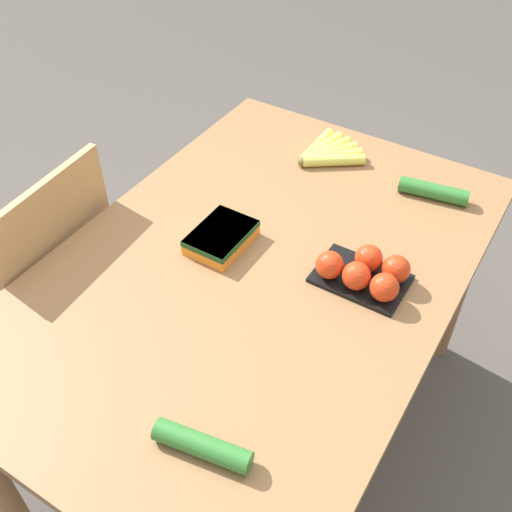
{
  "coord_description": "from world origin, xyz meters",
  "views": [
    {
      "loc": [
        -0.88,
        -0.55,
        1.75
      ],
      "look_at": [
        0.0,
        0.0,
        0.77
      ],
      "focal_mm": 42.0,
      "sensor_mm": 36.0,
      "label": 1
    }
  ],
  "objects_px": {
    "chair": "(44,290)",
    "banana_bunch": "(326,153)",
    "cucumber_near": "(202,446)",
    "cucumber_far": "(434,191)",
    "carrot_bag": "(221,236)",
    "tomato_pack": "(366,272)"
  },
  "relations": [
    {
      "from": "carrot_bag",
      "to": "cucumber_near",
      "type": "xyz_separation_m",
      "value": [
        -0.48,
        -0.29,
        -0.0
      ]
    },
    {
      "from": "tomato_pack",
      "to": "carrot_bag",
      "type": "height_order",
      "value": "tomato_pack"
    },
    {
      "from": "chair",
      "to": "banana_bunch",
      "type": "bearing_deg",
      "value": 137.27
    },
    {
      "from": "carrot_bag",
      "to": "chair",
      "type": "bearing_deg",
      "value": 112.41
    },
    {
      "from": "tomato_pack",
      "to": "cucumber_far",
      "type": "distance_m",
      "value": 0.4
    },
    {
      "from": "chair",
      "to": "tomato_pack",
      "type": "relative_size",
      "value": 4.24
    },
    {
      "from": "banana_bunch",
      "to": "cucumber_far",
      "type": "relative_size",
      "value": 1.03
    },
    {
      "from": "banana_bunch",
      "to": "carrot_bag",
      "type": "bearing_deg",
      "value": 174.24
    },
    {
      "from": "chair",
      "to": "tomato_pack",
      "type": "distance_m",
      "value": 0.95
    },
    {
      "from": "chair",
      "to": "tomato_pack",
      "type": "height_order",
      "value": "chair"
    },
    {
      "from": "tomato_pack",
      "to": "cucumber_far",
      "type": "relative_size",
      "value": 1.12
    },
    {
      "from": "cucumber_near",
      "to": "tomato_pack",
      "type": "bearing_deg",
      "value": -7.46
    },
    {
      "from": "chair",
      "to": "cucumber_far",
      "type": "distance_m",
      "value": 1.14
    },
    {
      "from": "chair",
      "to": "cucumber_near",
      "type": "distance_m",
      "value": 0.88
    },
    {
      "from": "chair",
      "to": "cucumber_far",
      "type": "relative_size",
      "value": 4.76
    },
    {
      "from": "banana_bunch",
      "to": "carrot_bag",
      "type": "relative_size",
      "value": 1.16
    },
    {
      "from": "cucumber_far",
      "to": "carrot_bag",
      "type": "bearing_deg",
      "value": 140.27
    },
    {
      "from": "carrot_bag",
      "to": "cucumber_near",
      "type": "bearing_deg",
      "value": -149.23
    },
    {
      "from": "cucumber_far",
      "to": "cucumber_near",
      "type": "bearing_deg",
      "value": 174.3
    },
    {
      "from": "tomato_pack",
      "to": "cucumber_near",
      "type": "distance_m",
      "value": 0.55
    },
    {
      "from": "cucumber_near",
      "to": "cucumber_far",
      "type": "relative_size",
      "value": 1.0
    },
    {
      "from": "cucumber_near",
      "to": "chair",
      "type": "bearing_deg",
      "value": 70.51
    }
  ]
}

